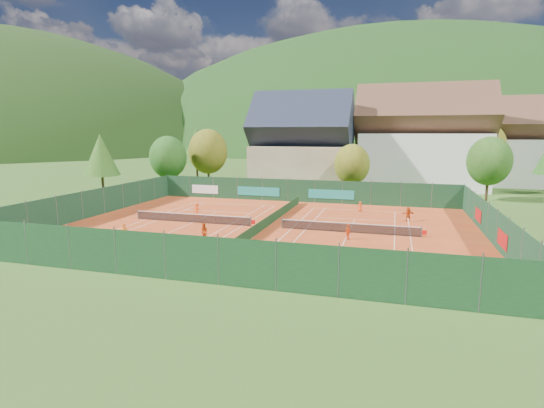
{
  "coord_description": "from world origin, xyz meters",
  "views": [
    {
      "loc": [
        11.84,
        -38.86,
        9.22
      ],
      "look_at": [
        0.0,
        2.0,
        2.0
      ],
      "focal_mm": 28.0,
      "sensor_mm": 36.0,
      "label": 1
    }
  ],
  "objects_px": {
    "player_right_near": "(348,232)",
    "hotel_block_a": "(422,143)",
    "player_left_near": "(124,232)",
    "player_left_far": "(197,209)",
    "player_left_mid": "(204,232)",
    "player_right_far_a": "(360,206)",
    "player_right_far_b": "(408,214)",
    "hotel_block_b": "(504,147)",
    "chalet": "(302,148)",
    "ball_hopper": "(383,274)"
  },
  "relations": [
    {
      "from": "player_left_mid",
      "to": "player_right_far_a",
      "type": "xyz_separation_m",
      "value": [
        11.77,
        17.58,
        -0.17
      ]
    },
    {
      "from": "hotel_block_a",
      "to": "chalet",
      "type": "bearing_deg",
      "value": -162.47
    },
    {
      "from": "hotel_block_b",
      "to": "player_right_far_a",
      "type": "distance_m",
      "value": 39.94
    },
    {
      "from": "player_left_mid",
      "to": "player_right_near",
      "type": "relative_size",
      "value": 1.16
    },
    {
      "from": "chalet",
      "to": "hotel_block_a",
      "type": "xyz_separation_m",
      "value": [
        19.0,
        6.0,
        0.76
      ]
    },
    {
      "from": "hotel_block_b",
      "to": "player_right_far_a",
      "type": "xyz_separation_m",
      "value": [
        -21.86,
        -32.88,
        -6.01
      ]
    },
    {
      "from": "player_right_far_b",
      "to": "player_right_near",
      "type": "bearing_deg",
      "value": 38.18
    },
    {
      "from": "player_left_mid",
      "to": "player_right_far_a",
      "type": "relative_size",
      "value": 1.28
    },
    {
      "from": "chalet",
      "to": "ball_hopper",
      "type": "height_order",
      "value": "chalet"
    },
    {
      "from": "ball_hopper",
      "to": "player_right_far_a",
      "type": "xyz_separation_m",
      "value": [
        -3.3,
        23.87,
        0.05
      ]
    },
    {
      "from": "player_left_mid",
      "to": "player_left_far",
      "type": "distance_m",
      "value": 11.21
    },
    {
      "from": "player_right_near",
      "to": "player_right_far_a",
      "type": "distance_m",
      "value": 13.73
    },
    {
      "from": "player_left_far",
      "to": "player_right_far_a",
      "type": "relative_size",
      "value": 1.22
    },
    {
      "from": "player_left_near",
      "to": "player_left_far",
      "type": "height_order",
      "value": "player_left_near"
    },
    {
      "from": "hotel_block_b",
      "to": "player_left_mid",
      "type": "bearing_deg",
      "value": -123.68
    },
    {
      "from": "hotel_block_a",
      "to": "player_right_near",
      "type": "distance_m",
      "value": 39.95
    },
    {
      "from": "player_left_far",
      "to": "player_right_near",
      "type": "distance_m",
      "value": 18.29
    },
    {
      "from": "hotel_block_b",
      "to": "player_right_far_a",
      "type": "relative_size",
      "value": 14.22
    },
    {
      "from": "player_right_near",
      "to": "player_left_near",
      "type": "bearing_deg",
      "value": 135.74
    },
    {
      "from": "chalet",
      "to": "player_right_far_a",
      "type": "distance_m",
      "value": 22.73
    },
    {
      "from": "ball_hopper",
      "to": "player_left_near",
      "type": "relative_size",
      "value": 0.52
    },
    {
      "from": "player_left_mid",
      "to": "player_right_near",
      "type": "xyz_separation_m",
      "value": [
        11.83,
        3.85,
        -0.11
      ]
    },
    {
      "from": "player_right_near",
      "to": "hotel_block_a",
      "type": "bearing_deg",
      "value": 16.65
    },
    {
      "from": "player_left_far",
      "to": "hotel_block_b",
      "type": "bearing_deg",
      "value": -139.92
    },
    {
      "from": "hotel_block_b",
      "to": "player_right_far_a",
      "type": "bearing_deg",
      "value": -123.61
    },
    {
      "from": "hotel_block_b",
      "to": "chalet",
      "type": "bearing_deg",
      "value": -157.01
    },
    {
      "from": "hotel_block_a",
      "to": "player_left_far",
      "type": "bearing_deg",
      "value": -127.53
    },
    {
      "from": "chalet",
      "to": "player_left_far",
      "type": "height_order",
      "value": "chalet"
    },
    {
      "from": "player_left_near",
      "to": "player_left_far",
      "type": "xyz_separation_m",
      "value": [
        1.05,
        11.78,
        -0.02
      ]
    },
    {
      "from": "chalet",
      "to": "hotel_block_b",
      "type": "height_order",
      "value": "chalet"
    },
    {
      "from": "ball_hopper",
      "to": "player_left_near",
      "type": "bearing_deg",
      "value": 168.75
    },
    {
      "from": "hotel_block_b",
      "to": "player_left_mid",
      "type": "height_order",
      "value": "hotel_block_b"
    },
    {
      "from": "player_left_near",
      "to": "player_right_far_b",
      "type": "xyz_separation_m",
      "value": [
        23.57,
        15.3,
        0.0
      ]
    },
    {
      "from": "player_left_mid",
      "to": "player_right_near",
      "type": "distance_m",
      "value": 12.44
    },
    {
      "from": "player_right_near",
      "to": "player_left_mid",
      "type": "bearing_deg",
      "value": 136.08
    },
    {
      "from": "chalet",
      "to": "player_left_mid",
      "type": "relative_size",
      "value": 10.39
    },
    {
      "from": "player_left_near",
      "to": "player_left_mid",
      "type": "xyz_separation_m",
      "value": [
        6.52,
        2.0,
        0.02
      ]
    },
    {
      "from": "ball_hopper",
      "to": "player_left_mid",
      "type": "bearing_deg",
      "value": 157.33
    },
    {
      "from": "hotel_block_b",
      "to": "player_left_far",
      "type": "xyz_separation_m",
      "value": [
        -39.09,
        -40.67,
        -5.88
      ]
    },
    {
      "from": "hotel_block_a",
      "to": "player_right_near",
      "type": "relative_size",
      "value": 16.05
    },
    {
      "from": "player_left_far",
      "to": "chalet",
      "type": "bearing_deg",
      "value": -108.93
    },
    {
      "from": "hotel_block_a",
      "to": "hotel_block_b",
      "type": "bearing_deg",
      "value": 29.74
    },
    {
      "from": "player_left_near",
      "to": "player_right_near",
      "type": "relative_size",
      "value": 1.13
    },
    {
      "from": "player_left_far",
      "to": "ball_hopper",
      "type": "bearing_deg",
      "value": 135.89
    },
    {
      "from": "player_right_far_b",
      "to": "player_left_mid",
      "type": "bearing_deg",
      "value": 15.04
    },
    {
      "from": "player_left_near",
      "to": "player_right_far_b",
      "type": "height_order",
      "value": "player_right_far_b"
    },
    {
      "from": "hotel_block_a",
      "to": "player_right_far_a",
      "type": "xyz_separation_m",
      "value": [
        -7.86,
        -24.88,
        -6.77
      ]
    },
    {
      "from": "player_left_near",
      "to": "player_left_mid",
      "type": "height_order",
      "value": "player_left_mid"
    },
    {
      "from": "player_left_mid",
      "to": "player_right_far_b",
      "type": "bearing_deg",
      "value": 51.6
    },
    {
      "from": "hotel_block_b",
      "to": "player_left_near",
      "type": "relative_size",
      "value": 11.34
    }
  ]
}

